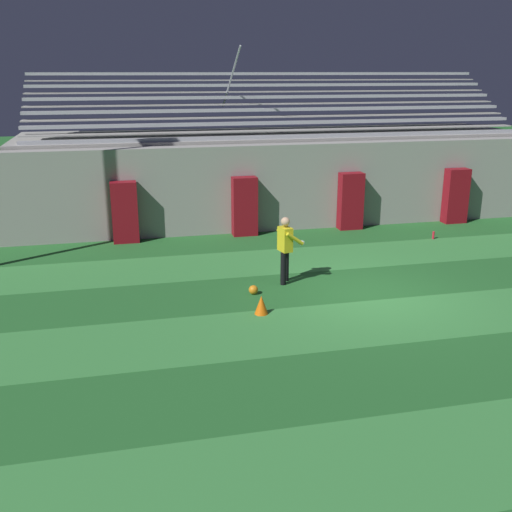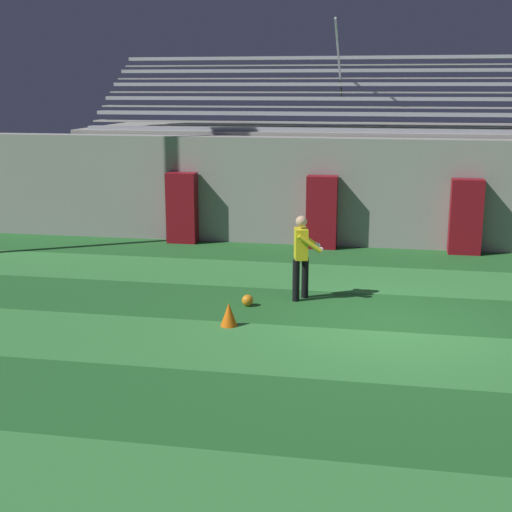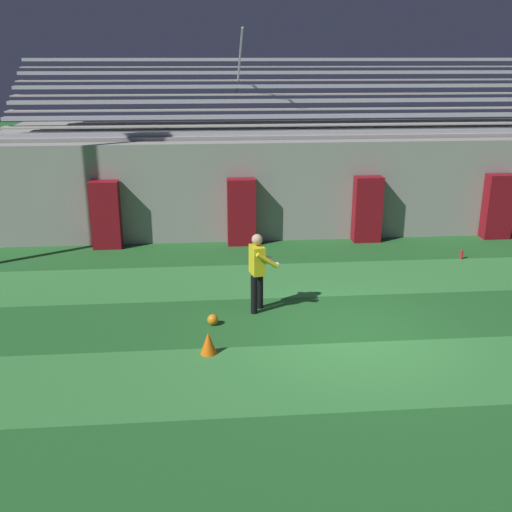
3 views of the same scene
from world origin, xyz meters
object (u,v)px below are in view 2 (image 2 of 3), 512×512
(padding_pillar_gate_right, at_px, (466,217))
(traffic_cone, at_px, (229,314))
(goalkeeper, at_px, (302,252))
(padding_pillar_far_left, at_px, (182,208))
(soccer_ball, at_px, (248,300))
(padding_pillar_gate_left, at_px, (322,212))

(padding_pillar_gate_right, distance_m, traffic_cone, 7.99)
(padding_pillar_gate_right, bearing_deg, goalkeeper, -127.20)
(padding_pillar_far_left, relative_size, soccer_ball, 8.51)
(goalkeeper, xyz_separation_m, traffic_cone, (-1.05, -1.84, -0.74))
(padding_pillar_far_left, bearing_deg, padding_pillar_gate_left, 0.00)
(padding_pillar_gate_left, height_order, padding_pillar_far_left, same)
(padding_pillar_far_left, relative_size, goalkeeper, 1.12)
(soccer_ball, bearing_deg, padding_pillar_gate_left, 80.22)
(padding_pillar_far_left, bearing_deg, soccer_ball, -62.00)
(padding_pillar_gate_right, height_order, padding_pillar_far_left, same)
(padding_pillar_gate_right, relative_size, traffic_cone, 4.46)
(soccer_ball, xyz_separation_m, traffic_cone, (-0.10, -1.21, 0.10))
(padding_pillar_gate_right, bearing_deg, traffic_cone, -125.23)
(padding_pillar_gate_right, relative_size, goalkeeper, 1.12)
(padding_pillar_gate_left, height_order, padding_pillar_gate_right, same)
(soccer_ball, bearing_deg, goalkeeper, 33.46)
(padding_pillar_gate_left, relative_size, goalkeeper, 1.12)
(padding_pillar_far_left, distance_m, traffic_cone, 7.08)
(soccer_ball, bearing_deg, padding_pillar_far_left, 118.00)
(goalkeeper, bearing_deg, padding_pillar_gate_left, 90.51)
(padding_pillar_gate_right, distance_m, soccer_ball, 6.99)
(padding_pillar_gate_right, height_order, traffic_cone, padding_pillar_gate_right)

